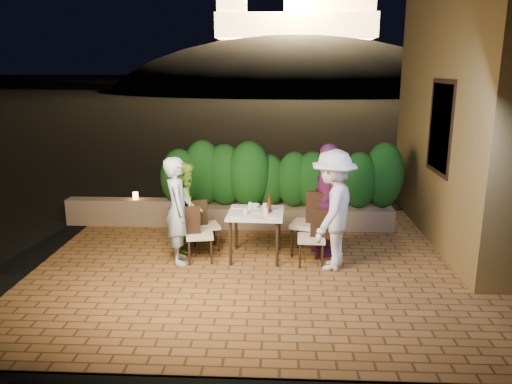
# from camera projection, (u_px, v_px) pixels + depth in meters

# --- Properties ---
(ground) EXTENTS (400.00, 400.00, 0.00)m
(ground) POSITION_uv_depth(u_px,v_px,m) (267.00, 276.00, 7.31)
(ground) COLOR black
(ground) RESTS_ON ground
(terrace_floor) EXTENTS (7.00, 6.00, 0.15)m
(terrace_floor) POSITION_uv_depth(u_px,v_px,m) (267.00, 266.00, 7.80)
(terrace_floor) COLOR brown
(terrace_floor) RESTS_ON ground
(building_wall) EXTENTS (1.60, 5.00, 5.00)m
(building_wall) POSITION_uv_depth(u_px,v_px,m) (482.00, 95.00, 8.46)
(building_wall) COLOR olive
(building_wall) RESTS_ON ground
(window_pane) EXTENTS (0.08, 1.00, 1.40)m
(window_pane) POSITION_uv_depth(u_px,v_px,m) (442.00, 127.00, 8.14)
(window_pane) COLOR black
(window_pane) RESTS_ON building_wall
(window_frame) EXTENTS (0.06, 1.15, 1.55)m
(window_frame) POSITION_uv_depth(u_px,v_px,m) (442.00, 127.00, 8.14)
(window_frame) COLOR black
(window_frame) RESTS_ON building_wall
(planter) EXTENTS (4.20, 0.55, 0.40)m
(planter) POSITION_uv_depth(u_px,v_px,m) (280.00, 216.00, 9.47)
(planter) COLOR #7D684F
(planter) RESTS_ON ground
(hedge) EXTENTS (4.00, 0.70, 1.10)m
(hedge) POSITION_uv_depth(u_px,v_px,m) (281.00, 178.00, 9.29)
(hedge) COLOR #124313
(hedge) RESTS_ON planter
(parapet) EXTENTS (2.20, 0.30, 0.50)m
(parapet) POSITION_uv_depth(u_px,v_px,m) (125.00, 212.00, 9.60)
(parapet) COLOR #7D684F
(parapet) RESTS_ON ground
(hill) EXTENTS (52.00, 40.00, 22.00)m
(hill) POSITION_uv_depth(u_px,v_px,m) (294.00, 121.00, 66.31)
(hill) COLOR black
(hill) RESTS_ON ground
(fortress) EXTENTS (26.00, 8.00, 8.00)m
(fortress) POSITION_uv_depth(u_px,v_px,m) (296.00, 6.00, 62.79)
(fortress) COLOR #FFCC7A
(fortress) RESTS_ON hill
(dining_table) EXTENTS (0.89, 0.89, 0.75)m
(dining_table) POSITION_uv_depth(u_px,v_px,m) (256.00, 235.00, 7.89)
(dining_table) COLOR white
(dining_table) RESTS_ON ground
(plate_nw) EXTENTS (0.24, 0.24, 0.01)m
(plate_nw) POSITION_uv_depth(u_px,v_px,m) (238.00, 216.00, 7.58)
(plate_nw) COLOR white
(plate_nw) RESTS_ON dining_table
(plate_sw) EXTENTS (0.20, 0.20, 0.01)m
(plate_sw) POSITION_uv_depth(u_px,v_px,m) (238.00, 207.00, 8.07)
(plate_sw) COLOR white
(plate_sw) RESTS_ON dining_table
(plate_ne) EXTENTS (0.23, 0.23, 0.01)m
(plate_ne) POSITION_uv_depth(u_px,v_px,m) (272.00, 216.00, 7.57)
(plate_ne) COLOR white
(plate_ne) RESTS_ON dining_table
(plate_se) EXTENTS (0.22, 0.22, 0.01)m
(plate_se) POSITION_uv_depth(u_px,v_px,m) (272.00, 208.00, 7.99)
(plate_se) COLOR white
(plate_se) RESTS_ON dining_table
(plate_centre) EXTENTS (0.23, 0.23, 0.01)m
(plate_centre) POSITION_uv_depth(u_px,v_px,m) (255.00, 211.00, 7.83)
(plate_centre) COLOR white
(plate_centre) RESTS_ON dining_table
(plate_front) EXTENTS (0.24, 0.24, 0.01)m
(plate_front) POSITION_uv_depth(u_px,v_px,m) (256.00, 217.00, 7.50)
(plate_front) COLOR white
(plate_front) RESTS_ON dining_table
(glass_nw) EXTENTS (0.06, 0.06, 0.11)m
(glass_nw) POSITION_uv_depth(u_px,v_px,m) (246.00, 211.00, 7.65)
(glass_nw) COLOR silver
(glass_nw) RESTS_ON dining_table
(glass_sw) EXTENTS (0.06, 0.06, 0.10)m
(glass_sw) POSITION_uv_depth(u_px,v_px,m) (250.00, 205.00, 7.98)
(glass_sw) COLOR silver
(glass_sw) RESTS_ON dining_table
(glass_ne) EXTENTS (0.07, 0.07, 0.12)m
(glass_ne) POSITION_uv_depth(u_px,v_px,m) (266.00, 211.00, 7.65)
(glass_ne) COLOR silver
(glass_ne) RESTS_ON dining_table
(glass_se) EXTENTS (0.07, 0.07, 0.12)m
(glass_se) POSITION_uv_depth(u_px,v_px,m) (265.00, 207.00, 7.88)
(glass_se) COLOR silver
(glass_se) RESTS_ON dining_table
(beer_bottle) EXTENTS (0.06, 0.06, 0.30)m
(beer_bottle) POSITION_uv_depth(u_px,v_px,m) (269.00, 202.00, 7.78)
(beer_bottle) COLOR #4B1D0C
(beer_bottle) RESTS_ON dining_table
(bowl) EXTENTS (0.20, 0.20, 0.05)m
(bowl) POSITION_uv_depth(u_px,v_px,m) (254.00, 206.00, 8.07)
(bowl) COLOR white
(bowl) RESTS_ON dining_table
(chair_left_front) EXTENTS (0.49, 0.49, 0.89)m
(chair_left_front) POSITION_uv_depth(u_px,v_px,m) (199.00, 234.00, 7.73)
(chair_left_front) COLOR black
(chair_left_front) RESTS_ON ground
(chair_left_back) EXTENTS (0.51, 0.51, 0.86)m
(chair_left_back) POSITION_uv_depth(u_px,v_px,m) (206.00, 225.00, 8.22)
(chair_left_back) COLOR black
(chair_left_back) RESTS_ON ground
(chair_right_front) EXTENTS (0.43, 0.43, 0.89)m
(chair_right_front) POSITION_uv_depth(u_px,v_px,m) (311.00, 237.00, 7.57)
(chair_right_front) COLOR black
(chair_right_front) RESTS_ON ground
(chair_right_back) EXTENTS (0.61, 0.61, 1.05)m
(chair_right_back) POSITION_uv_depth(u_px,v_px,m) (307.00, 223.00, 8.00)
(chair_right_back) COLOR black
(chair_right_back) RESTS_ON ground
(diner_blue) EXTENTS (0.54, 0.69, 1.66)m
(diner_blue) POSITION_uv_depth(u_px,v_px,m) (178.00, 210.00, 7.60)
(diner_blue) COLOR #A1BFCF
(diner_blue) RESTS_ON ground
(diner_green) EXTENTS (0.62, 0.76, 1.48)m
(diner_green) POSITION_uv_depth(u_px,v_px,m) (187.00, 206.00, 8.18)
(diner_green) COLOR #99DD45
(diner_green) RESTS_ON ground
(diner_white) EXTENTS (1.05, 1.33, 1.80)m
(diner_white) POSITION_uv_depth(u_px,v_px,m) (333.00, 210.00, 7.37)
(diner_white) COLOR silver
(diner_white) RESTS_ON ground
(diner_purple) EXTENTS (0.67, 1.13, 1.81)m
(diner_purple) POSITION_uv_depth(u_px,v_px,m) (327.00, 200.00, 7.95)
(diner_purple) COLOR #75276D
(diner_purple) RESTS_ON ground
(parapet_lamp) EXTENTS (0.10, 0.10, 0.14)m
(parapet_lamp) POSITION_uv_depth(u_px,v_px,m) (135.00, 196.00, 9.51)
(parapet_lamp) COLOR orange
(parapet_lamp) RESTS_ON parapet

